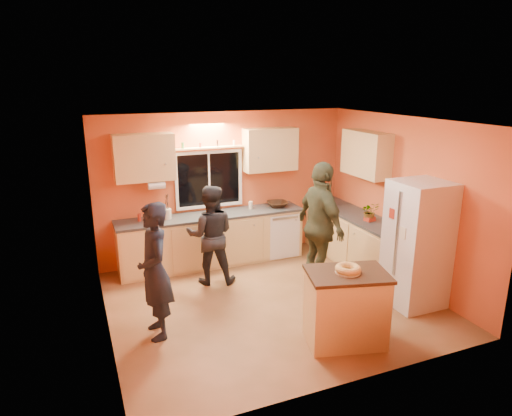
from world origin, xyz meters
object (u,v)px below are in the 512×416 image
person_left (155,271)px  person_right (321,226)px  refrigerator (417,244)px  person_center (211,235)px  island (346,307)px

person_left → person_right: 2.63m
refrigerator → person_center: refrigerator is taller
island → person_center: 2.51m
person_left → person_center: size_ratio=1.10×
person_left → person_right: person_right is taller
island → person_left: bearing=168.5°
island → person_right: (0.49, 1.49, 0.52)m
refrigerator → island: (-1.47, -0.49, -0.43)m
island → person_left: 2.37m
refrigerator → person_left: 3.61m
refrigerator → person_right: person_right is taller
refrigerator → island: bearing=-161.5°
person_center → person_right: person_right is taller
island → person_center: bearing=128.7°
person_right → person_left: bearing=98.7°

